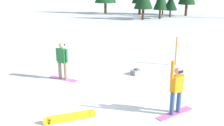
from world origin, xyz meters
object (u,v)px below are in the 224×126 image
object	(u,v)px
snowboarder_foreground	(176,89)
loose_snowboard_near_right	(70,117)
trail_marker_pole	(176,51)
backpack_grey	(136,72)
snowboarder_midground	(62,60)

from	to	relation	value
snowboarder_foreground	loose_snowboard_near_right	world-z (taller)	snowboarder_foreground
loose_snowboard_near_right	trail_marker_pole	xyz separation A→B (m)	(4.43, 6.37, 0.66)
loose_snowboard_near_right	backpack_grey	world-z (taller)	backpack_grey
loose_snowboard_near_right	backpack_grey	xyz separation A→B (m)	(2.25, 4.72, -0.00)
snowboarder_foreground	snowboarder_midground	bearing A→B (deg)	145.82
trail_marker_pole	loose_snowboard_near_right	bearing A→B (deg)	-124.81
snowboarder_midground	trail_marker_pole	size ratio (longest dim) A/B	1.10
snowboarder_midground	backpack_grey	xyz separation A→B (m)	(3.40, 0.90, -0.79)
loose_snowboard_near_right	trail_marker_pole	world-z (taller)	trail_marker_pole
snowboarder_foreground	snowboarder_midground	xyz separation A→B (m)	(-4.62, 3.14, 0.01)
trail_marker_pole	backpack_grey	bearing A→B (deg)	-142.74
backpack_grey	trail_marker_pole	xyz separation A→B (m)	(2.18, 1.66, 0.66)
snowboarder_midground	loose_snowboard_near_right	world-z (taller)	snowboarder_midground
loose_snowboard_near_right	trail_marker_pole	bearing A→B (deg)	55.19
snowboarder_midground	loose_snowboard_near_right	size ratio (longest dim) A/B	1.04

